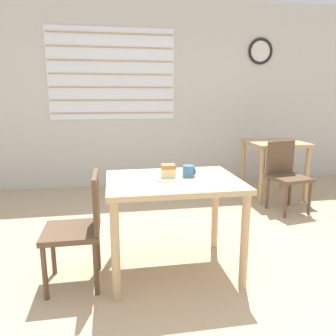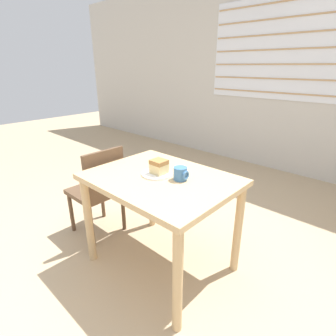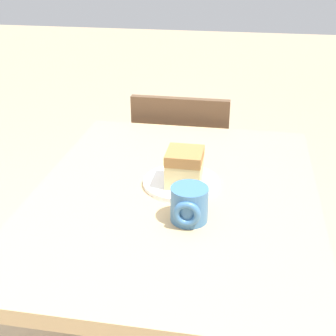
% 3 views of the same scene
% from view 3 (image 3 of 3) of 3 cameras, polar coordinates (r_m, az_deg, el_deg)
% --- Properties ---
extents(dining_table_near, '(1.02, 0.79, 0.76)m').
position_cam_3_polar(dining_table_near, '(1.36, 0.84, -7.14)').
color(dining_table_near, tan).
rests_on(dining_table_near, ground_plane).
extents(chair_near_window, '(0.41, 0.41, 0.85)m').
position_cam_3_polar(chair_near_window, '(2.07, 1.85, -0.62)').
color(chair_near_window, brown).
rests_on(chair_near_window, ground_plane).
extents(plate, '(0.22, 0.22, 0.01)m').
position_cam_3_polar(plate, '(1.34, 1.63, -1.78)').
color(plate, white).
rests_on(plate, dining_table_near).
extents(cake_slice, '(0.11, 0.10, 0.10)m').
position_cam_3_polar(cake_slice, '(1.30, 2.03, 0.11)').
color(cake_slice, '#E5CC89').
rests_on(cake_slice, plate).
extents(coffee_mug, '(0.10, 0.09, 0.09)m').
position_cam_3_polar(coffee_mug, '(1.16, 2.59, -4.50)').
color(coffee_mug, teal).
rests_on(coffee_mug, dining_table_near).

